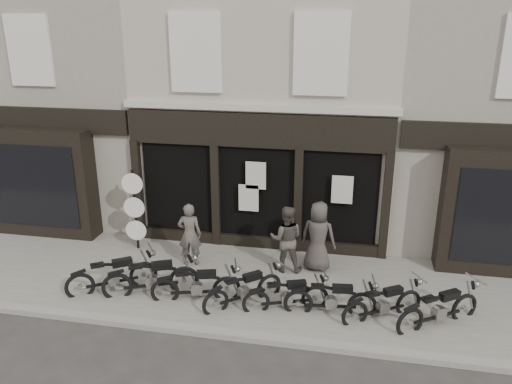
% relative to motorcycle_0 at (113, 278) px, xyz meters
% --- Properties ---
extents(ground_plane, '(90.00, 90.00, 0.00)m').
position_rel_motorcycle_0_xyz_m(ground_plane, '(2.87, 0.06, -0.41)').
color(ground_plane, '#2D2B28').
rests_on(ground_plane, ground).
extents(pavement, '(30.00, 4.20, 0.12)m').
position_rel_motorcycle_0_xyz_m(pavement, '(2.87, 0.96, -0.35)').
color(pavement, '#66625A').
rests_on(pavement, ground_plane).
extents(kerb, '(30.00, 0.25, 0.13)m').
position_rel_motorcycle_0_xyz_m(kerb, '(2.87, -1.19, -0.34)').
color(kerb, gray).
rests_on(kerb, ground_plane).
extents(central_building, '(7.30, 6.22, 8.34)m').
position_rel_motorcycle_0_xyz_m(central_building, '(2.88, 6.01, 3.67)').
color(central_building, '#A09789').
rests_on(central_building, ground).
extents(neighbour_left, '(5.60, 6.73, 8.34)m').
position_rel_motorcycle_0_xyz_m(neighbour_left, '(-3.48, 5.96, 3.63)').
color(neighbour_left, gray).
rests_on(neighbour_left, ground).
extents(neighbour_right, '(5.60, 6.73, 8.34)m').
position_rel_motorcycle_0_xyz_m(neighbour_right, '(9.22, 5.96, 3.63)').
color(neighbour_right, gray).
rests_on(neighbour_right, ground).
extents(motorcycle_0, '(1.89, 1.44, 1.03)m').
position_rel_motorcycle_0_xyz_m(motorcycle_0, '(0.00, 0.00, 0.00)').
color(motorcycle_0, black).
rests_on(motorcycle_0, ground).
extents(motorcycle_1, '(2.10, 1.18, 1.07)m').
position_rel_motorcycle_0_xyz_m(motorcycle_1, '(0.97, 0.01, 0.02)').
color(motorcycle_1, black).
rests_on(motorcycle_1, ground).
extents(motorcycle_2, '(2.01, 0.85, 0.99)m').
position_rel_motorcycle_0_xyz_m(motorcycle_2, '(2.08, -0.04, -0.02)').
color(motorcycle_2, black).
rests_on(motorcycle_2, ground).
extents(motorcycle_3, '(1.65, 1.54, 0.97)m').
position_rel_motorcycle_0_xyz_m(motorcycle_3, '(3.18, -0.01, -0.02)').
color(motorcycle_3, black).
rests_on(motorcycle_3, ground).
extents(motorcycle_4, '(1.86, 0.93, 0.93)m').
position_rel_motorcycle_0_xyz_m(motorcycle_4, '(4.15, -0.05, -0.04)').
color(motorcycle_4, black).
rests_on(motorcycle_4, ground).
extents(motorcycle_5, '(2.02, 0.55, 0.97)m').
position_rel_motorcycle_0_xyz_m(motorcycle_5, '(5.13, -0.04, -0.02)').
color(motorcycle_5, black).
rests_on(motorcycle_5, ground).
extents(motorcycle_6, '(1.76, 1.24, 0.94)m').
position_rel_motorcycle_0_xyz_m(motorcycle_6, '(6.23, 0.02, -0.04)').
color(motorcycle_6, black).
rests_on(motorcycle_6, ground).
extents(motorcycle_7, '(1.85, 1.40, 1.01)m').
position_rel_motorcycle_0_xyz_m(motorcycle_7, '(7.36, -0.03, -0.01)').
color(motorcycle_7, black).
rests_on(motorcycle_7, ground).
extents(man_left, '(0.66, 0.48, 1.68)m').
position_rel_motorcycle_0_xyz_m(man_left, '(1.39, 1.59, 0.55)').
color(man_left, '#4D463F').
rests_on(man_left, pavement).
extents(man_centre, '(0.89, 0.72, 1.73)m').
position_rel_motorcycle_0_xyz_m(man_centre, '(3.88, 1.74, 0.58)').
color(man_centre, '#463F39').
rests_on(man_centre, pavement).
extents(man_right, '(0.98, 0.73, 1.82)m').
position_rel_motorcycle_0_xyz_m(man_right, '(4.66, 1.95, 0.62)').
color(man_right, '#3C3632').
rests_on(man_right, pavement).
extents(advert_sign_post, '(0.59, 0.38, 2.41)m').
position_rel_motorcycle_0_xyz_m(advert_sign_post, '(-0.37, 2.19, 0.76)').
color(advert_sign_post, black).
rests_on(advert_sign_post, ground).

